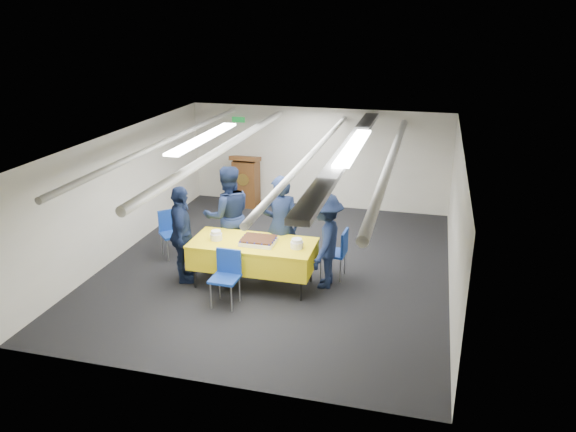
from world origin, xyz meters
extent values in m
plane|color=black|center=(0.00, 0.00, 0.00)|extent=(7.00, 7.00, 0.00)
cube|color=silver|center=(0.00, 3.49, 1.15)|extent=(6.00, 0.02, 2.30)
cube|color=silver|center=(-2.99, 0.00, 1.15)|extent=(0.02, 7.00, 2.30)
cube|color=silver|center=(2.99, 0.00, 1.15)|extent=(0.02, 7.00, 2.30)
cube|color=silver|center=(0.00, 0.00, 2.29)|extent=(6.00, 7.00, 0.02)
cylinder|color=silver|center=(-2.00, 0.00, 2.18)|extent=(0.10, 6.90, 0.10)
cylinder|color=silver|center=(-0.90, 0.00, 2.14)|extent=(0.14, 6.90, 0.14)
cylinder|color=silver|center=(0.60, 0.00, 2.10)|extent=(0.10, 6.90, 0.10)
cylinder|color=silver|center=(1.90, 0.00, 2.06)|extent=(0.14, 6.90, 0.14)
cube|color=gray|center=(1.20, 0.00, 2.20)|extent=(0.28, 6.90, 0.08)
cube|color=white|center=(-1.30, 0.00, 2.27)|extent=(0.25, 2.60, 0.04)
cube|color=white|center=(1.30, 0.00, 2.27)|extent=(0.25, 2.60, 0.04)
cube|color=#0C591E|center=(-1.90, 3.47, 1.95)|extent=(0.30, 0.04, 0.12)
cylinder|color=black|center=(-1.09, -1.16, 0.18)|extent=(0.04, 0.04, 0.36)
cylinder|color=black|center=(0.72, -1.16, 0.18)|extent=(0.04, 0.04, 0.36)
cylinder|color=black|center=(-1.09, -0.46, 0.18)|extent=(0.04, 0.04, 0.36)
cylinder|color=black|center=(0.72, -0.46, 0.18)|extent=(0.04, 0.04, 0.36)
cube|color=yellow|center=(-0.18, -0.81, 0.54)|extent=(2.02, 0.92, 0.39)
cube|color=yellow|center=(-0.18, -0.81, 0.76)|extent=(2.04, 0.94, 0.03)
cube|color=white|center=(-0.08, -0.84, 0.80)|extent=(0.55, 0.44, 0.07)
cube|color=black|center=(-0.08, -0.84, 0.85)|extent=(0.53, 0.42, 0.03)
sphere|color=navy|center=(-0.32, -1.03, 0.85)|extent=(0.04, 0.04, 0.04)
sphere|color=navy|center=(-0.32, -0.64, 0.85)|extent=(0.04, 0.04, 0.04)
sphere|color=navy|center=(-0.20, -1.03, 0.85)|extent=(0.04, 0.04, 0.04)
sphere|color=navy|center=(-0.20, -0.64, 0.85)|extent=(0.04, 0.04, 0.04)
sphere|color=navy|center=(-0.08, -1.03, 0.85)|extent=(0.04, 0.04, 0.04)
sphere|color=navy|center=(-0.08, -0.64, 0.85)|extent=(0.04, 0.04, 0.04)
sphere|color=navy|center=(0.04, -1.03, 0.85)|extent=(0.04, 0.04, 0.04)
sphere|color=navy|center=(0.04, -0.64, 0.85)|extent=(0.04, 0.04, 0.04)
sphere|color=navy|center=(0.16, -1.03, 0.85)|extent=(0.04, 0.04, 0.04)
sphere|color=navy|center=(0.16, -0.64, 0.85)|extent=(0.04, 0.04, 0.04)
sphere|color=navy|center=(-0.34, -0.94, 0.85)|extent=(0.04, 0.04, 0.04)
sphere|color=navy|center=(0.18, -0.94, 0.85)|extent=(0.04, 0.04, 0.04)
sphere|color=navy|center=(-0.34, -0.84, 0.85)|extent=(0.04, 0.04, 0.04)
sphere|color=navy|center=(0.18, -0.84, 0.85)|extent=(0.04, 0.04, 0.04)
sphere|color=navy|center=(-0.34, -0.74, 0.85)|extent=(0.04, 0.04, 0.04)
sphere|color=navy|center=(0.18, -0.74, 0.85)|extent=(0.04, 0.04, 0.04)
cylinder|color=white|center=(-0.80, -0.86, 0.82)|extent=(0.20, 0.20, 0.11)
cylinder|color=white|center=(-0.80, -0.86, 0.90)|extent=(0.16, 0.16, 0.05)
cylinder|color=white|center=(0.57, -0.86, 0.82)|extent=(0.21, 0.21, 0.11)
cylinder|color=white|center=(0.57, -0.86, 0.90)|extent=(0.17, 0.17, 0.05)
cube|color=brown|center=(-1.60, 3.05, 0.55)|extent=(0.55, 0.45, 1.10)
cube|color=brown|center=(-1.60, 3.02, 1.15)|extent=(0.62, 0.53, 0.21)
cylinder|color=gold|center=(-1.60, 2.81, 0.70)|extent=(0.28, 0.02, 0.28)
cylinder|color=gray|center=(-0.57, -1.75, 0.21)|extent=(0.02, 0.02, 0.43)
cylinder|color=gray|center=(-0.23, -1.76, 0.21)|extent=(0.02, 0.02, 0.43)
cylinder|color=gray|center=(-0.56, -1.41, 0.21)|extent=(0.02, 0.02, 0.43)
cylinder|color=gray|center=(-0.22, -1.42, 0.21)|extent=(0.02, 0.02, 0.43)
cube|color=#133795|center=(-0.39, -1.59, 0.45)|extent=(0.43, 0.43, 0.04)
cube|color=#133795|center=(-0.39, -1.40, 0.67)|extent=(0.40, 0.05, 0.40)
cylinder|color=gray|center=(0.89, -0.01, 0.21)|extent=(0.02, 0.02, 0.43)
cylinder|color=gray|center=(0.87, -0.34, 0.21)|extent=(0.02, 0.02, 0.43)
cylinder|color=gray|center=(1.23, -0.03, 0.21)|extent=(0.02, 0.02, 0.43)
cylinder|color=gray|center=(1.21, -0.37, 0.21)|extent=(0.02, 0.02, 0.43)
cube|color=#133795|center=(1.05, -0.19, 0.45)|extent=(0.45, 0.45, 0.04)
cube|color=#133795|center=(1.24, -0.20, 0.67)|extent=(0.07, 0.40, 0.40)
cylinder|color=gray|center=(-1.99, -0.33, 0.21)|extent=(0.02, 0.02, 0.43)
cylinder|color=gray|center=(-1.74, -0.10, 0.21)|extent=(0.02, 0.02, 0.43)
cylinder|color=gray|center=(-2.22, -0.08, 0.21)|extent=(0.02, 0.02, 0.43)
cylinder|color=gray|center=(-1.97, 0.15, 0.21)|extent=(0.02, 0.02, 0.43)
cube|color=#133795|center=(-1.98, -0.09, 0.45)|extent=(0.59, 0.59, 0.04)
cube|color=#133795|center=(-2.11, 0.05, 0.67)|extent=(0.32, 0.30, 0.40)
imported|color=black|center=(0.14, -0.27, 0.89)|extent=(0.74, 0.59, 1.78)
imported|color=black|center=(-0.88, -0.08, 0.91)|extent=(1.11, 1.05, 1.82)
imported|color=black|center=(-1.37, -0.95, 0.83)|extent=(0.76, 1.06, 1.67)
imported|color=black|center=(0.96, -0.53, 0.80)|extent=(0.61, 1.04, 1.60)
camera|label=1|loc=(2.51, -8.87, 4.31)|focal=35.00mm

